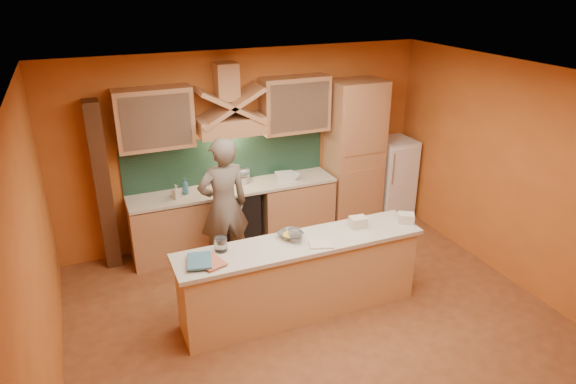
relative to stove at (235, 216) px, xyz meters
name	(u,v)px	position (x,y,z in m)	size (l,w,h in m)	color
floor	(319,323)	(0.30, -2.20, -0.45)	(5.50, 5.00, 0.01)	brown
ceiling	(326,81)	(0.30, -2.20, 2.35)	(5.50, 5.00, 0.01)	white
wall_back	(246,147)	(0.30, 0.30, 0.95)	(5.50, 0.02, 2.80)	#BD6124
wall_front	(495,370)	(0.30, -4.70, 0.95)	(5.50, 0.02, 2.80)	#BD6124
wall_left	(36,268)	(-2.45, -2.20, 0.95)	(0.02, 5.00, 2.80)	#BD6124
wall_right	(520,177)	(3.05, -2.20, 0.95)	(0.02, 5.00, 2.80)	#BD6124
base_cabinet_left	(171,229)	(-0.95, 0.00, -0.02)	(1.10, 0.60, 0.86)	tan
base_cabinet_right	(295,207)	(0.95, 0.00, -0.02)	(1.10, 0.60, 0.86)	tan
counter_top	(234,188)	(0.00, 0.00, 0.45)	(3.00, 0.62, 0.04)	beige
stove	(235,216)	(0.00, 0.00, 0.00)	(0.60, 0.58, 0.90)	black
backsplash	(227,159)	(0.00, 0.28, 0.80)	(3.00, 0.03, 0.70)	#173226
range_hood	(230,125)	(0.00, 0.05, 1.37)	(0.92, 0.50, 0.24)	tan
hood_chimney	(226,82)	(0.00, 0.15, 1.95)	(0.30, 0.30, 0.50)	tan
upper_cabinet_left	(154,118)	(-1.00, 0.12, 1.55)	(1.00, 0.35, 0.80)	tan
upper_cabinet_right	(295,104)	(1.00, 0.12, 1.55)	(1.00, 0.35, 0.80)	tan
pantry_column	(354,155)	(1.95, 0.00, 0.70)	(0.80, 0.60, 2.30)	tan
fridge	(392,178)	(2.70, 0.00, 0.20)	(0.58, 0.60, 1.30)	white
trim_column_left	(103,187)	(-1.75, 0.15, 0.70)	(0.20, 0.30, 2.30)	#472816
island_body	(301,280)	(0.20, -1.90, -0.01)	(2.80, 0.55, 0.88)	tan
island_top	(301,244)	(0.20, -1.90, 0.47)	(2.90, 0.62, 0.05)	beige
person	(224,206)	(-0.33, -0.60, 0.48)	(0.68, 0.45, 1.87)	#70665B
pot_large	(224,186)	(-0.17, -0.08, 0.54)	(0.23, 0.23, 0.17)	silver
pot_small	(243,180)	(0.17, 0.12, 0.51)	(0.18, 0.18, 0.13)	#B9BAC1
soap_bottle_a	(176,192)	(-0.84, -0.08, 0.57)	(0.09, 0.09, 0.20)	beige
soap_bottle_b	(185,186)	(-0.69, 0.02, 0.59)	(0.09, 0.09, 0.23)	teal
bowl_back	(293,177)	(0.91, -0.03, 0.50)	(0.22, 0.22, 0.07)	white
dish_rack	(285,176)	(0.79, 0.00, 0.52)	(0.27, 0.21, 0.10)	silver
book_lower	(201,266)	(-0.97, -2.00, 0.51)	(0.23, 0.31, 0.03)	#BD5C43
book_upper	(187,262)	(-1.10, -1.90, 0.53)	(0.25, 0.34, 0.03)	#3A6980
jar_large	(221,244)	(-0.69, -1.75, 0.57)	(0.14, 0.14, 0.15)	silver
jar_small	(296,237)	(0.15, -1.89, 0.57)	(0.12, 0.12, 0.14)	silver
kitchen_scale	(294,235)	(0.16, -1.80, 0.54)	(0.12, 0.12, 0.10)	silver
mixing_bowl	(290,235)	(0.13, -1.76, 0.53)	(0.27, 0.27, 0.07)	silver
cloth	(321,244)	(0.37, -2.06, 0.50)	(0.26, 0.19, 0.02)	beige
grocery_bag_a	(358,222)	(0.98, -1.82, 0.56)	(0.19, 0.15, 0.12)	beige
grocery_bag_b	(406,218)	(1.58, -1.94, 0.55)	(0.19, 0.15, 0.11)	beige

